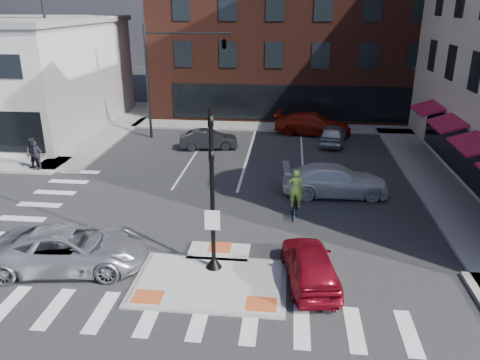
# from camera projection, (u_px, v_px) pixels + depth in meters

# --- Properties ---
(ground) EXTENTS (120.00, 120.00, 0.00)m
(ground) POSITION_uv_depth(u_px,v_px,m) (212.00, 276.00, 17.04)
(ground) COLOR #28282B
(ground) RESTS_ON ground
(refuge_island) EXTENTS (5.40, 4.65, 0.13)m
(refuge_island) POSITION_uv_depth(u_px,v_px,m) (211.00, 278.00, 16.78)
(refuge_island) COLOR gray
(refuge_island) RESTS_ON ground
(sidewalk_nw) EXTENTS (23.50, 20.50, 0.15)m
(sidewalk_nw) POSITION_uv_depth(u_px,v_px,m) (12.00, 143.00, 32.90)
(sidewalk_nw) COLOR gray
(sidewalk_nw) RESTS_ON ground
(sidewalk_e) EXTENTS (3.00, 24.00, 0.15)m
(sidewalk_e) POSITION_uv_depth(u_px,v_px,m) (440.00, 186.00, 25.22)
(sidewalk_e) COLOR gray
(sidewalk_e) RESTS_ON ground
(sidewalk_n) EXTENTS (26.00, 3.00, 0.15)m
(sidewalk_n) POSITION_uv_depth(u_px,v_px,m) (294.00, 127.00, 37.16)
(sidewalk_n) COLOR gray
(sidewalk_n) RESTS_ON ground
(building_n) EXTENTS (24.40, 18.40, 15.50)m
(building_n) POSITION_uv_depth(u_px,v_px,m) (298.00, 20.00, 43.70)
(building_n) COLOR #4E2118
(building_n) RESTS_ON ground
(building_far_left) EXTENTS (10.00, 12.00, 10.00)m
(building_far_left) POSITION_uv_depth(u_px,v_px,m) (244.00, 36.00, 63.99)
(building_far_left) COLOR slate
(building_far_left) RESTS_ON ground
(building_far_right) EXTENTS (12.00, 12.00, 12.00)m
(building_far_right) POSITION_uv_depth(u_px,v_px,m) (340.00, 28.00, 64.20)
(building_far_right) COLOR brown
(building_far_right) RESTS_ON ground
(signal_pole) EXTENTS (0.60, 0.60, 5.98)m
(signal_pole) POSITION_uv_depth(u_px,v_px,m) (213.00, 212.00, 16.57)
(signal_pole) COLOR black
(signal_pole) RESTS_ON refuge_island
(mast_arm_signal) EXTENTS (6.10, 2.24, 8.00)m
(mast_arm_signal) POSITION_uv_depth(u_px,v_px,m) (203.00, 51.00, 31.91)
(mast_arm_signal) COLOR black
(mast_arm_signal) RESTS_ON ground
(silver_suv) EXTENTS (5.93, 3.33, 1.56)m
(silver_suv) POSITION_uv_depth(u_px,v_px,m) (70.00, 249.00, 17.32)
(silver_suv) COLOR silver
(silver_suv) RESTS_ON ground
(red_sedan) EXTENTS (2.28, 4.36, 1.41)m
(red_sedan) POSITION_uv_depth(u_px,v_px,m) (310.00, 264.00, 16.43)
(red_sedan) COLOR maroon
(red_sedan) RESTS_ON ground
(white_pickup) EXTENTS (5.55, 2.58, 1.57)m
(white_pickup) POSITION_uv_depth(u_px,v_px,m) (335.00, 180.00, 23.97)
(white_pickup) COLOR white
(white_pickup) RESTS_ON ground
(bg_car_dark) EXTENTS (4.08, 2.07, 1.28)m
(bg_car_dark) POSITION_uv_depth(u_px,v_px,m) (209.00, 139.00, 31.66)
(bg_car_dark) COLOR #26262B
(bg_car_dark) RESTS_ON ground
(bg_car_silver) EXTENTS (2.35, 4.38, 1.41)m
(bg_car_silver) POSITION_uv_depth(u_px,v_px,m) (333.00, 134.00, 32.69)
(bg_car_silver) COLOR #B3B5BA
(bg_car_silver) RESTS_ON ground
(bg_car_red) EXTENTS (5.94, 3.13, 1.64)m
(bg_car_red) POSITION_uv_depth(u_px,v_px,m) (313.00, 124.00, 35.06)
(bg_car_red) COLOR #9A1C0E
(bg_car_red) RESTS_ON ground
(cyclist) EXTENTS (0.84, 1.88, 2.29)m
(cyclist) POSITION_uv_depth(u_px,v_px,m) (295.00, 200.00, 21.57)
(cyclist) COLOR #3F3F44
(cyclist) RESTS_ON ground
(pedestrian_a) EXTENTS (1.00, 0.82, 1.90)m
(pedestrian_a) POSITION_uv_depth(u_px,v_px,m) (33.00, 154.00, 27.16)
(pedestrian_a) COLOR black
(pedestrian_a) RESTS_ON sidewalk_nw
(pedestrian_b) EXTENTS (1.07, 0.63, 1.71)m
(pedestrian_b) POSITION_uv_depth(u_px,v_px,m) (36.00, 155.00, 27.18)
(pedestrian_b) COLOR #332F3A
(pedestrian_b) RESTS_ON sidewalk_nw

